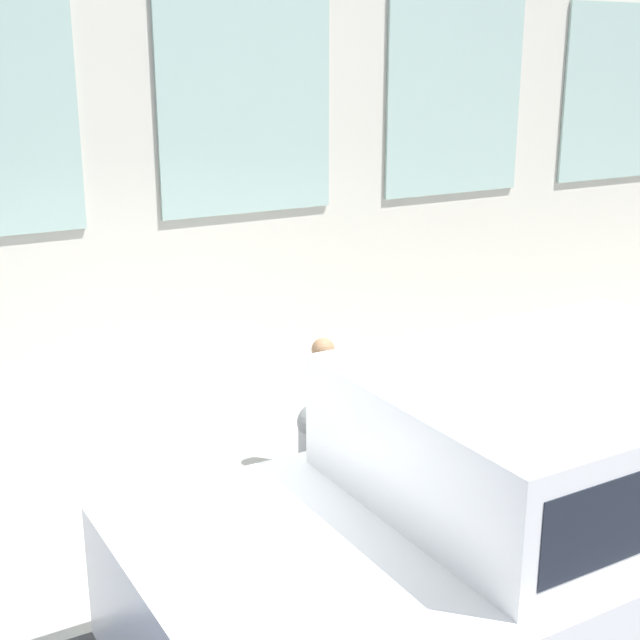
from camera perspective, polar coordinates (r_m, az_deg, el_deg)
name	(u,v)px	position (r m, az deg, el deg)	size (l,w,h in m)	color
ground_plane	(280,596)	(5.87, -2.61, -17.26)	(80.00, 80.00, 0.00)	#47474C
sidewalk	(197,497)	(6.87, -7.88, -11.17)	(2.65, 60.00, 0.17)	#9E9B93
fire_hydrant	(317,458)	(6.22, -0.21, -8.82)	(0.35, 0.46, 0.83)	gray
person	(323,393)	(6.73, 0.19, -4.68)	(0.26, 0.17, 1.08)	#998466
parked_car_white_near	(565,499)	(5.10, 15.43, -11.00)	(1.94, 4.72, 1.73)	black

